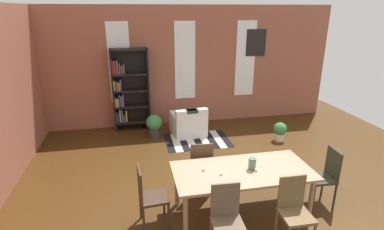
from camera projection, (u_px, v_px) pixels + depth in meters
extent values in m
plane|color=#41270E|center=(228.00, 203.00, 5.05)|extent=(10.18, 10.18, 0.00)
cube|color=#9D5742|center=(185.00, 66.00, 8.20)|extent=(8.28, 0.12, 3.16)
cube|color=white|center=(120.00, 63.00, 7.77)|extent=(0.55, 0.02, 2.05)
cube|color=white|center=(185.00, 61.00, 8.09)|extent=(0.55, 0.02, 2.05)
cube|color=white|center=(245.00, 59.00, 8.41)|extent=(0.55, 0.02, 2.05)
cube|color=#A0795E|center=(243.00, 171.00, 4.58)|extent=(2.10, 0.99, 0.04)
cylinder|color=#A0795E|center=(186.00, 216.00, 4.16)|extent=(0.07, 0.07, 0.71)
cylinder|color=#A0795E|center=(311.00, 200.00, 4.52)|extent=(0.07, 0.07, 0.71)
cylinder|color=#A0795E|center=(177.00, 186.00, 4.89)|extent=(0.07, 0.07, 0.71)
cylinder|color=#A0795E|center=(285.00, 174.00, 5.25)|extent=(0.07, 0.07, 0.71)
cylinder|color=#4C7266|center=(252.00, 164.00, 4.57)|extent=(0.12, 0.12, 0.18)
cylinder|color=silver|center=(221.00, 174.00, 4.43)|extent=(0.04, 0.04, 0.04)
cylinder|color=silver|center=(256.00, 170.00, 4.53)|extent=(0.04, 0.04, 0.04)
cylinder|color=silver|center=(204.00, 170.00, 4.54)|extent=(0.04, 0.04, 0.04)
cube|color=#44301D|center=(200.00, 166.00, 5.32)|extent=(0.43, 0.43, 0.04)
cube|color=#44301D|center=(202.00, 158.00, 5.07)|extent=(0.38, 0.06, 0.50)
cylinder|color=#44301D|center=(208.00, 172.00, 5.59)|extent=(0.04, 0.04, 0.43)
cylinder|color=#44301D|center=(189.00, 173.00, 5.55)|extent=(0.04, 0.04, 0.43)
cylinder|color=#44301D|center=(212.00, 182.00, 5.25)|extent=(0.04, 0.04, 0.43)
cylinder|color=#44301D|center=(191.00, 184.00, 5.21)|extent=(0.04, 0.04, 0.43)
cube|color=brown|center=(296.00, 216.00, 4.03)|extent=(0.41, 0.41, 0.04)
cube|color=brown|center=(291.00, 192.00, 4.12)|extent=(0.38, 0.04, 0.50)
cylinder|color=brown|center=(276.00, 223.00, 4.25)|extent=(0.04, 0.04, 0.43)
cylinder|color=brown|center=(300.00, 220.00, 4.31)|extent=(0.04, 0.04, 0.43)
cube|color=brown|center=(228.00, 225.00, 3.85)|extent=(0.42, 0.42, 0.04)
cube|color=brown|center=(225.00, 200.00, 3.94)|extent=(0.38, 0.05, 0.50)
cylinder|color=brown|center=(237.00, 230.00, 4.13)|extent=(0.04, 0.04, 0.43)
cube|color=#3A281D|center=(154.00, 198.00, 4.42)|extent=(0.43, 0.43, 0.04)
cube|color=#3A281D|center=(140.00, 185.00, 4.29)|extent=(0.06, 0.38, 0.50)
cylinder|color=#3A281D|center=(169.00, 217.00, 4.38)|extent=(0.04, 0.04, 0.43)
cylinder|color=#3A281D|center=(164.00, 202.00, 4.71)|extent=(0.04, 0.04, 0.43)
cylinder|color=#3A281D|center=(144.00, 221.00, 4.29)|extent=(0.04, 0.04, 0.43)
cylinder|color=#3A281D|center=(141.00, 206.00, 4.62)|extent=(0.04, 0.04, 0.43)
cube|color=#2E301E|center=(320.00, 178.00, 4.93)|extent=(0.42, 0.42, 0.04)
cube|color=#2E301E|center=(333.00, 164.00, 4.87)|extent=(0.05, 0.38, 0.50)
cylinder|color=#2E301E|center=(303.00, 186.00, 5.15)|extent=(0.04, 0.04, 0.43)
cylinder|color=#2E301E|center=(314.00, 198.00, 4.82)|extent=(0.04, 0.04, 0.43)
cylinder|color=#2E301E|center=(323.00, 184.00, 5.20)|extent=(0.04, 0.04, 0.43)
cylinder|color=#2E301E|center=(335.00, 196.00, 4.86)|extent=(0.04, 0.04, 0.43)
cube|color=black|center=(113.00, 91.00, 7.76)|extent=(0.04, 0.33, 2.12)
cube|color=black|center=(149.00, 89.00, 7.93)|extent=(0.04, 0.33, 2.12)
cube|color=black|center=(131.00, 89.00, 7.99)|extent=(0.94, 0.01, 2.12)
cube|color=black|center=(133.00, 121.00, 8.12)|extent=(0.90, 0.33, 0.04)
cube|color=#284C8C|center=(117.00, 116.00, 7.99)|extent=(0.03, 0.21, 0.28)
cube|color=#284C8C|center=(119.00, 117.00, 8.01)|extent=(0.03, 0.17, 0.24)
cube|color=orange|center=(121.00, 115.00, 8.00)|extent=(0.05, 0.18, 0.34)
cube|color=#284C8C|center=(123.00, 115.00, 8.01)|extent=(0.03, 0.25, 0.34)
cube|color=#33724C|center=(125.00, 118.00, 8.04)|extent=(0.04, 0.25, 0.19)
cube|color=orange|center=(126.00, 115.00, 8.04)|extent=(0.04, 0.19, 0.30)
cube|color=black|center=(132.00, 106.00, 7.98)|extent=(0.90, 0.33, 0.04)
cube|color=orange|center=(116.00, 102.00, 7.86)|extent=(0.03, 0.24, 0.23)
cube|color=gold|center=(118.00, 102.00, 7.87)|extent=(0.05, 0.23, 0.21)
cube|color=#284C8C|center=(119.00, 100.00, 7.86)|extent=(0.04, 0.20, 0.32)
cube|color=#4C4C51|center=(122.00, 101.00, 7.88)|extent=(0.05, 0.25, 0.28)
cube|color=#8C4C8C|center=(123.00, 99.00, 7.88)|extent=(0.03, 0.17, 0.34)
cube|color=black|center=(131.00, 90.00, 7.84)|extent=(0.90, 0.33, 0.04)
cube|color=gold|center=(115.00, 85.00, 7.72)|extent=(0.05, 0.20, 0.25)
cube|color=#4C4C51|center=(117.00, 86.00, 7.73)|extent=(0.05, 0.26, 0.23)
cube|color=orange|center=(119.00, 86.00, 7.75)|extent=(0.03, 0.22, 0.21)
cube|color=#8C4C8C|center=(121.00, 85.00, 7.74)|extent=(0.03, 0.23, 0.28)
cube|color=black|center=(130.00, 74.00, 7.70)|extent=(0.90, 0.33, 0.04)
cube|color=#B22D28|center=(113.00, 67.00, 7.56)|extent=(0.03, 0.25, 0.34)
cube|color=#B22D28|center=(115.00, 67.00, 7.57)|extent=(0.05, 0.24, 0.33)
cube|color=#4C4C51|center=(117.00, 67.00, 7.58)|extent=(0.04, 0.28, 0.35)
cube|color=#4C4C51|center=(119.00, 68.00, 7.60)|extent=(0.03, 0.28, 0.28)
cube|color=#B22D28|center=(122.00, 69.00, 7.62)|extent=(0.05, 0.23, 0.21)
cube|color=#4C4C51|center=(124.00, 69.00, 7.63)|extent=(0.04, 0.20, 0.25)
cube|color=black|center=(128.00, 49.00, 7.50)|extent=(0.90, 0.33, 0.04)
cube|color=white|center=(188.00, 126.00, 7.80)|extent=(0.88, 0.88, 0.40)
cube|color=white|center=(192.00, 116.00, 7.39)|extent=(0.81, 0.25, 0.35)
cube|color=white|center=(201.00, 115.00, 7.81)|extent=(0.20, 0.73, 0.15)
cube|color=white|center=(175.00, 118.00, 7.61)|extent=(0.20, 0.73, 0.15)
cube|color=#19382D|center=(192.00, 111.00, 7.34)|extent=(0.30, 0.20, 0.08)
cylinder|color=silver|center=(279.00, 137.00, 7.42)|extent=(0.21, 0.21, 0.18)
sphere|color=#387F42|center=(280.00, 129.00, 7.35)|extent=(0.31, 0.31, 0.31)
cylinder|color=#333338|center=(154.00, 132.00, 7.66)|extent=(0.27, 0.27, 0.22)
sphere|color=#387F42|center=(154.00, 122.00, 7.57)|extent=(0.39, 0.39, 0.39)
cube|color=black|center=(169.00, 143.00, 7.31)|extent=(0.17, 1.10, 0.01)
cube|color=silver|center=(176.00, 142.00, 7.34)|extent=(0.17, 1.10, 0.01)
cube|color=black|center=(183.00, 142.00, 7.37)|extent=(0.17, 1.10, 0.01)
cube|color=silver|center=(190.00, 141.00, 7.41)|extent=(0.17, 1.10, 0.01)
cube|color=black|center=(197.00, 140.00, 7.44)|extent=(0.17, 1.10, 0.01)
cube|color=silver|center=(204.00, 140.00, 7.47)|extent=(0.17, 1.10, 0.01)
cube|color=black|center=(211.00, 139.00, 7.50)|extent=(0.17, 1.10, 0.01)
cube|color=silver|center=(218.00, 139.00, 7.54)|extent=(0.17, 1.10, 0.01)
cube|color=black|center=(225.00, 138.00, 7.57)|extent=(0.17, 1.10, 0.01)
cube|color=black|center=(256.00, 43.00, 8.31)|extent=(0.56, 0.03, 0.72)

